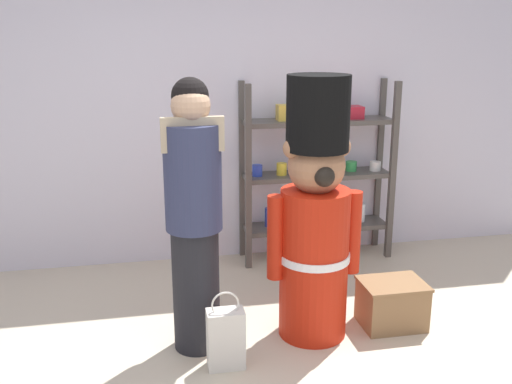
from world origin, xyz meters
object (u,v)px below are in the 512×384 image
at_px(teddy_bear_guard, 315,219).
at_px(display_crate, 392,304).
at_px(person_shopper, 194,213).
at_px(merchandise_shelf, 317,171).
at_px(shopping_bag, 226,338).

xyz_separation_m(teddy_bear_guard, display_crate, (0.56, -0.00, -0.64)).
xyz_separation_m(person_shopper, display_crate, (1.32, 0.01, -0.73)).
relative_size(person_shopper, display_crate, 3.95).
distance_m(person_shopper, display_crate, 1.51).
distance_m(merchandise_shelf, person_shopper, 1.79).
height_order(merchandise_shelf, person_shopper, person_shopper).
bearing_deg(teddy_bear_guard, person_shopper, -179.01).
distance_m(person_shopper, shopping_bag, 0.77).
height_order(person_shopper, display_crate, person_shopper).
distance_m(merchandise_shelf, shopping_bag, 2.01).
xyz_separation_m(teddy_bear_guard, person_shopper, (-0.76, -0.01, 0.09)).
relative_size(merchandise_shelf, shopping_bag, 3.15).
height_order(teddy_bear_guard, person_shopper, teddy_bear_guard).
distance_m(merchandise_shelf, display_crate, 1.47).
bearing_deg(teddy_bear_guard, merchandise_shelf, 72.30).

